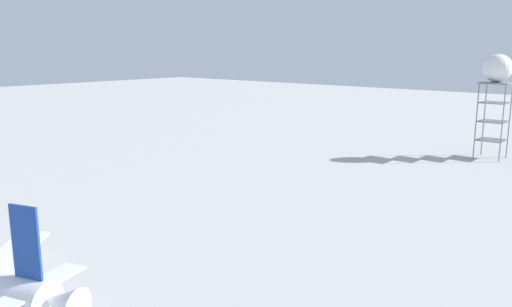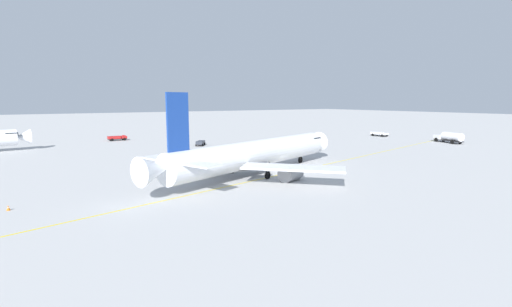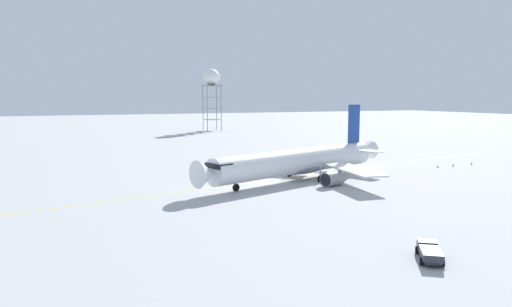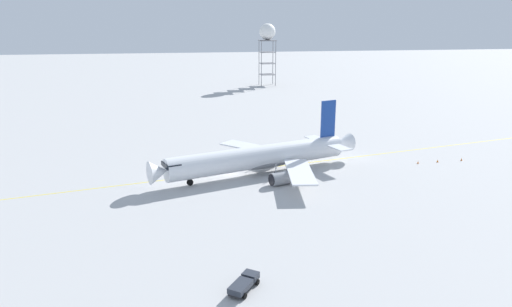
# 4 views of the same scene
# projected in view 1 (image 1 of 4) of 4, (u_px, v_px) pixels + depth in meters

# --- Properties ---
(radar_tower) EXTENTS (6.62, 6.62, 24.64)m
(radar_tower) POSITION_uv_depth(u_px,v_px,m) (497.00, 73.00, 119.34)
(radar_tower) COLOR slate
(radar_tower) RESTS_ON ground_plane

